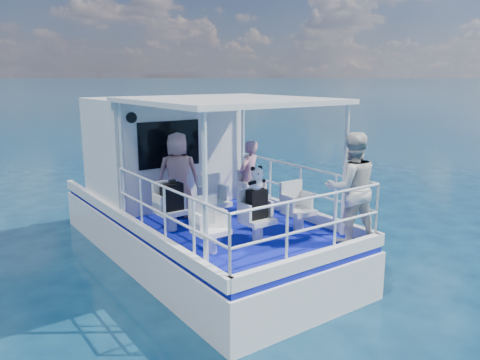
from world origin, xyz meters
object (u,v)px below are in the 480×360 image
(panda, at_px, (256,178))
(passenger_port_fwd, at_px, (178,175))
(passenger_stbd_aft, at_px, (351,188))
(backpack_center, at_px, (257,204))

(panda, bearing_deg, passenger_port_fwd, 101.09)
(passenger_stbd_aft, bearing_deg, panda, -12.23)
(passenger_stbd_aft, bearing_deg, passenger_port_fwd, -36.58)
(passenger_port_fwd, relative_size, backpack_center, 3.40)
(passenger_stbd_aft, height_order, panda, passenger_stbd_aft)
(backpack_center, bearing_deg, passenger_port_fwd, 101.58)
(passenger_stbd_aft, xyz_separation_m, panda, (-1.22, 0.89, 0.16))
(passenger_port_fwd, xyz_separation_m, passenger_stbd_aft, (1.60, -2.83, 0.08))
(passenger_stbd_aft, distance_m, backpack_center, 1.53)
(passenger_port_fwd, xyz_separation_m, panda, (0.38, -1.94, 0.24))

